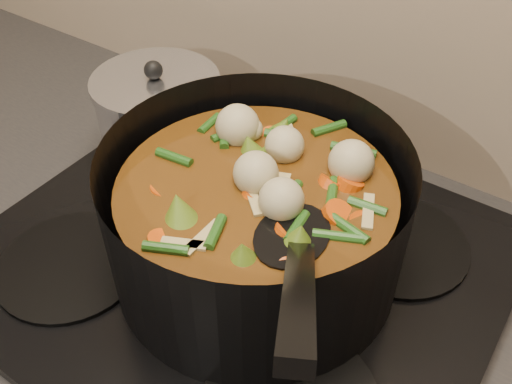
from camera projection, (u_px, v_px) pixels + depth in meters
The scene contains 3 objects.
stovetop at pixel (237, 260), 0.72m from camera, with size 0.62×0.54×0.03m.
stockpot at pixel (256, 219), 0.65m from camera, with size 0.42×0.45×0.25m.
saucepan at pixel (159, 115), 0.84m from camera, with size 0.18×0.18×0.15m.
Camera 1 is at (0.29, 1.55, 1.47)m, focal length 40.00 mm.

